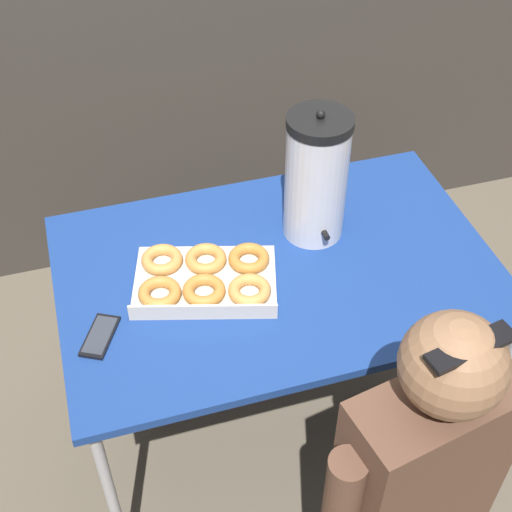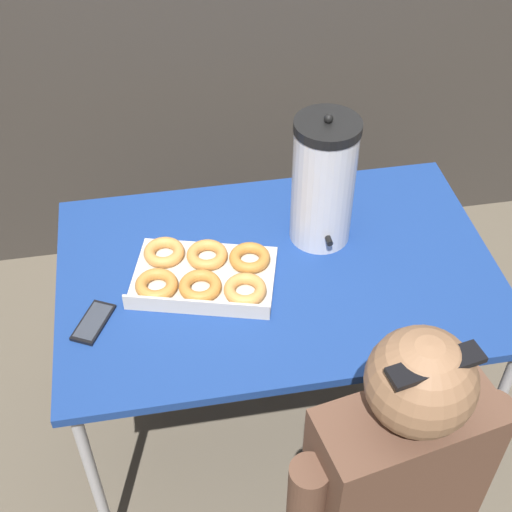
{
  "view_description": "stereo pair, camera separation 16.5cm",
  "coord_description": "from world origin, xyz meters",
  "px_view_note": "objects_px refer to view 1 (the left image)",
  "views": [
    {
      "loc": [
        -0.48,
        -1.39,
        2.2
      ],
      "look_at": [
        -0.06,
        0.0,
        0.82
      ],
      "focal_mm": 50.0,
      "sensor_mm": 36.0,
      "label": 1
    },
    {
      "loc": [
        -0.32,
        -1.43,
        2.2
      ],
      "look_at": [
        -0.06,
        0.0,
        0.82
      ],
      "focal_mm": 50.0,
      "sensor_mm": 36.0,
      "label": 2
    }
  ],
  "objects_px": {
    "donut_box": "(205,278)",
    "cell_phone": "(100,336)",
    "coffee_urn": "(316,177)",
    "person_seated": "(414,493)"
  },
  "relations": [
    {
      "from": "donut_box",
      "to": "coffee_urn",
      "type": "xyz_separation_m",
      "value": [
        0.37,
        0.13,
        0.18
      ]
    },
    {
      "from": "person_seated",
      "to": "coffee_urn",
      "type": "bearing_deg",
      "value": -101.9
    },
    {
      "from": "donut_box",
      "to": "coffee_urn",
      "type": "bearing_deg",
      "value": 35.14
    },
    {
      "from": "coffee_urn",
      "to": "person_seated",
      "type": "height_order",
      "value": "person_seated"
    },
    {
      "from": "donut_box",
      "to": "coffee_urn",
      "type": "distance_m",
      "value": 0.43
    },
    {
      "from": "coffee_urn",
      "to": "person_seated",
      "type": "relative_size",
      "value": 0.35
    },
    {
      "from": "donut_box",
      "to": "cell_phone",
      "type": "bearing_deg",
      "value": -144.43
    },
    {
      "from": "donut_box",
      "to": "cell_phone",
      "type": "xyz_separation_m",
      "value": [
        -0.31,
        -0.11,
        -0.02
      ]
    },
    {
      "from": "coffee_urn",
      "to": "person_seated",
      "type": "xyz_separation_m",
      "value": [
        -0.02,
        -0.8,
        -0.37
      ]
    },
    {
      "from": "donut_box",
      "to": "person_seated",
      "type": "distance_m",
      "value": 0.78
    }
  ]
}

